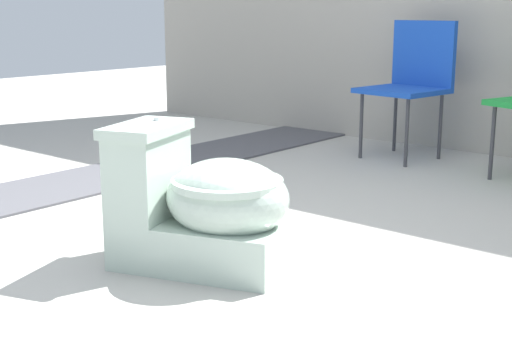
# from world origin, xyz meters

# --- Properties ---
(ground_plane) EXTENTS (14.00, 14.00, 0.00)m
(ground_plane) POSITION_xyz_m (0.00, 0.00, 0.00)
(ground_plane) COLOR #A8A59E
(gravel_strip) EXTENTS (0.56, 8.00, 0.01)m
(gravel_strip) POSITION_xyz_m (-1.39, 0.50, 0.01)
(gravel_strip) COLOR #4C4C51
(gravel_strip) RESTS_ON ground
(toilet) EXTENTS (0.72, 0.56, 0.52)m
(toilet) POSITION_xyz_m (-0.01, -0.17, 0.22)
(toilet) COLOR #B2C6B7
(toilet) RESTS_ON ground
(folding_chair_left) EXTENTS (0.50, 0.50, 0.83)m
(folding_chair_left) POSITION_xyz_m (-0.39, 2.07, 0.51)
(folding_chair_left) COLOR #1947B2
(folding_chair_left) RESTS_ON ground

